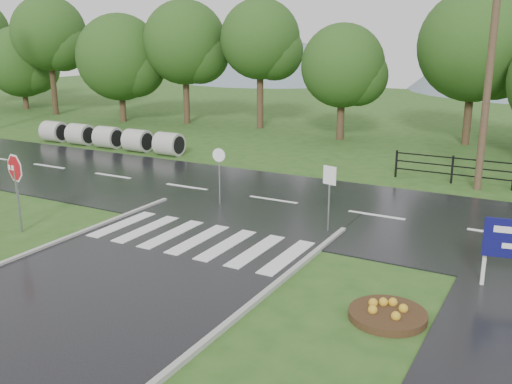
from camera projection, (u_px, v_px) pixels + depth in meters
The scene contains 12 objects.
ground at pixel (75, 307), 13.09m from camera, with size 120.00×120.00×0.00m, color #2A501A.
main_road at pixel (273, 201), 21.54m from camera, with size 90.00×8.00×0.04m, color black.
walkway at pixel (493, 320), 12.52m from camera, with size 2.20×11.00×0.04m, color black.
crosswalk at pixel (198, 239), 17.30m from camera, with size 6.50×2.80×0.02m.
hills at pixel (500, 217), 70.49m from camera, with size 102.00×48.00×48.00m.
treeline at pixel (399, 144), 32.91m from camera, with size 83.20×5.20×10.00m.
culvert_pipes at pixel (108, 137), 31.60m from camera, with size 9.70×1.20×1.20m.
stop_sign at pixel (15, 175), 17.63m from camera, with size 1.17×0.28×2.68m.
flower_bed at pixel (388, 313), 12.53m from camera, with size 1.72×1.72×0.34m.
reg_sign_small at pixel (329, 186), 17.68m from camera, with size 0.47×0.14×2.16m.
reg_sign_round at pixel (219, 169), 20.66m from camera, with size 0.49×0.09×2.13m.
utility_pole_east at pixel (488, 80), 22.01m from camera, with size 1.53×0.29×8.61m.
Camera 1 is at (9.40, -8.44, 6.01)m, focal length 40.00 mm.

